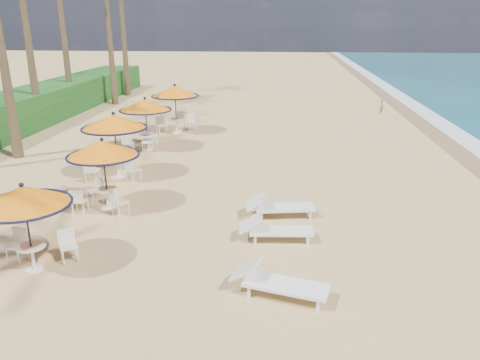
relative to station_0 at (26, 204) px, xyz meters
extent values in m
plane|color=tan|center=(5.03, 0.13, -1.63)|extent=(160.00, 160.00, 0.00)
cube|color=olive|center=(13.43, 10.13, -1.63)|extent=(1.40, 140.00, 0.02)
cylinder|color=black|center=(0.00, -0.05, -0.61)|extent=(0.04, 0.04, 2.05)
cone|color=orange|center=(0.00, -0.05, 0.20)|extent=(2.05, 2.05, 0.45)
torus|color=black|center=(0.00, -0.05, -0.01)|extent=(2.05, 2.05, 0.06)
sphere|color=black|center=(0.00, -0.05, 0.45)|extent=(0.11, 0.11, 0.11)
cylinder|color=white|center=(0.00, -0.05, -1.02)|extent=(0.62, 0.62, 0.04)
cylinder|color=white|center=(0.00, -0.05, -1.32)|extent=(0.07, 0.07, 0.62)
cylinder|color=black|center=(0.35, 3.70, -0.56)|extent=(0.05, 0.05, 2.14)
cone|color=orange|center=(0.35, 3.70, 0.28)|extent=(2.14, 2.14, 0.47)
torus|color=black|center=(0.35, 3.70, 0.06)|extent=(2.14, 2.14, 0.07)
sphere|color=black|center=(0.35, 3.70, 0.55)|extent=(0.11, 0.11, 0.11)
cylinder|color=white|center=(0.35, 3.70, -1.00)|extent=(0.65, 0.65, 0.04)
cylinder|color=white|center=(0.35, 3.70, -1.30)|extent=(0.07, 0.07, 0.65)
cylinder|color=black|center=(-0.37, 6.68, -0.46)|extent=(0.05, 0.05, 2.33)
cone|color=orange|center=(-0.37, 6.68, 0.45)|extent=(2.33, 2.33, 0.51)
torus|color=black|center=(-0.37, 6.68, 0.21)|extent=(2.33, 2.33, 0.07)
sphere|color=black|center=(-0.37, 6.68, 0.74)|extent=(0.12, 0.12, 0.12)
cylinder|color=white|center=(-0.37, 6.68, -0.94)|extent=(0.71, 0.71, 0.04)
cylinder|color=white|center=(-0.37, 6.68, -1.28)|extent=(0.08, 0.08, 0.71)
cylinder|color=black|center=(-0.37, 10.52, -0.50)|extent=(0.05, 0.05, 2.26)
cone|color=orange|center=(-0.37, 10.52, 0.39)|extent=(2.26, 2.26, 0.49)
torus|color=black|center=(-0.37, 10.52, 0.16)|extent=(2.27, 2.27, 0.07)
sphere|color=black|center=(-0.37, 10.52, 0.67)|extent=(0.12, 0.12, 0.12)
cylinder|color=white|center=(-0.37, 10.52, -0.96)|extent=(0.69, 0.69, 0.04)
cylinder|color=white|center=(-0.37, 10.52, -1.29)|extent=(0.08, 0.08, 0.69)
cylinder|color=black|center=(0.16, 13.93, -0.44)|extent=(0.05, 0.05, 2.39)
cone|color=orange|center=(0.16, 13.93, 0.50)|extent=(2.39, 2.39, 0.52)
torus|color=black|center=(0.16, 13.93, 0.26)|extent=(2.39, 2.39, 0.07)
sphere|color=black|center=(0.16, 13.93, 0.80)|extent=(0.12, 0.12, 0.12)
cylinder|color=white|center=(0.16, 13.93, -0.92)|extent=(0.73, 0.73, 0.04)
cylinder|color=white|center=(0.16, 13.93, -1.27)|extent=(0.08, 0.08, 0.73)
cube|color=white|center=(5.76, -0.63, -1.34)|extent=(1.85, 1.07, 0.07)
cube|color=white|center=(4.91, -0.41, -1.12)|extent=(0.73, 0.77, 0.43)
cube|color=white|center=(5.76, -0.63, -1.51)|extent=(0.06, 0.06, 0.25)
cube|color=white|center=(5.62, 2.05, -1.36)|extent=(1.69, 0.73, 0.07)
cube|color=white|center=(4.80, 1.98, -1.15)|extent=(0.60, 0.64, 0.41)
cube|color=white|center=(5.62, 2.05, -1.51)|extent=(0.06, 0.06, 0.23)
cube|color=white|center=(5.71, 3.62, -1.35)|extent=(1.80, 0.91, 0.07)
cube|color=white|center=(4.86, 3.48, -1.12)|extent=(0.67, 0.72, 0.43)
cube|color=white|center=(5.71, 3.62, -1.51)|extent=(0.06, 0.06, 0.24)
cone|color=brown|center=(-5.48, 8.88, 2.44)|extent=(0.44, 0.44, 8.15)
cone|color=brown|center=(-7.36, 14.34, 3.31)|extent=(0.44, 0.44, 9.88)
cone|color=brown|center=(-7.96, 19.62, 3.55)|extent=(0.44, 0.44, 10.36)
cone|color=brown|center=(-6.04, 22.21, 2.32)|extent=(0.44, 0.44, 7.91)
cone|color=brown|center=(-6.44, 26.17, 3.62)|extent=(0.44, 0.44, 10.50)
imported|color=#98704D|center=(11.55, 20.19, -1.14)|extent=(0.25, 0.36, 0.97)
camera|label=1|loc=(5.61, -9.07, 3.81)|focal=35.00mm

